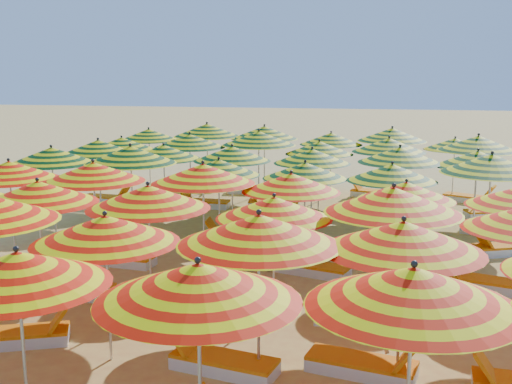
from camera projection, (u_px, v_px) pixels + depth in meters
ground at (252, 258)px, 16.21m from camera, size 120.00×120.00×0.00m
umbrella_2 at (17, 269)px, 8.15m from camera, size 2.85×2.85×2.52m
umbrella_3 at (198, 283)px, 7.41m from camera, size 2.75×2.75×2.60m
umbrella_4 at (413, 287)px, 7.21m from camera, size 2.67×2.67×2.62m
umbrella_8 at (105, 229)px, 10.15m from camera, size 2.43×2.43×2.51m
umbrella_9 at (259, 230)px, 9.61m from camera, size 2.53×2.53×2.66m
umbrella_10 at (403, 236)px, 9.49m from camera, size 3.04×3.04×2.58m
umbrella_13 at (38, 192)px, 12.94m from camera, size 2.76×2.76×2.56m
umbrella_14 at (148, 197)px, 12.42m from camera, size 3.18×3.18×2.57m
umbrella_15 at (274, 208)px, 12.22m from camera, size 2.91×2.91×2.39m
umbrella_16 at (393, 200)px, 11.64m from camera, size 3.06×3.06×2.68m
umbrella_18 at (9, 170)px, 15.76m from camera, size 2.48×2.48×2.55m
umbrella_19 at (93, 172)px, 15.22m from camera, size 3.12×3.12×2.60m
umbrella_20 at (203, 174)px, 14.96m from camera, size 3.20×3.20×2.60m
umbrella_21 at (291, 183)px, 14.67m from camera, size 2.94×2.94×2.43m
umbrella_22 at (406, 191)px, 14.20m from camera, size 2.38×2.38×2.31m
umbrella_24 at (52, 156)px, 18.15m from camera, size 3.05×3.05×2.59m
umbrella_25 at (131, 155)px, 17.64m from camera, size 2.89×2.89×2.69m
umbrella_26 at (219, 167)px, 17.23m from camera, size 2.68×2.68×2.38m
umbrella_27 at (305, 171)px, 16.70m from camera, size 2.91×2.91×2.37m
umbrella_28 at (392, 173)px, 16.14m from camera, size 2.66×2.66×2.42m
umbrella_29 at (492, 164)px, 15.99m from camera, size 2.70×2.70×2.69m
umbrella_30 at (98, 147)px, 20.41m from camera, size 2.81×2.81×2.54m
umbrella_31 at (164, 152)px, 19.84m from camera, size 2.63×2.63×2.45m
umbrella_32 at (232, 154)px, 19.24m from camera, size 2.73×2.73×2.48m
umbrella_33 at (312, 156)px, 18.99m from camera, size 2.89×2.89×2.43m
umbrella_34 at (400, 155)px, 18.45m from camera, size 2.47×2.47×2.56m
umbrella_35 at (478, 159)px, 17.92m from camera, size 3.14×3.14×2.52m
umbrella_36 at (122, 143)px, 22.49m from camera, size 2.99×2.99×2.39m
umbrella_37 at (190, 141)px, 21.89m from camera, size 2.99×2.99×2.57m
umbrella_38 at (259, 138)px, 21.79m from camera, size 2.53×2.53×2.68m
umbrella_39 at (319, 148)px, 21.20m from camera, size 2.55×2.55×2.40m
umbrella_40 at (389, 145)px, 20.88m from camera, size 2.52×2.52×2.55m
umbrella_41 at (478, 143)px, 20.24m from camera, size 3.20×3.20×2.70m
umbrella_42 at (149, 135)px, 24.80m from camera, size 3.01×3.01×2.46m
umbrella_43 at (207, 130)px, 24.35m from camera, size 2.67×2.67×2.71m
umbrella_44 at (264, 132)px, 23.92m from camera, size 3.31×3.31×2.66m
umbrella_45 at (331, 139)px, 23.50m from camera, size 2.35×2.35×2.45m
umbrella_46 at (392, 135)px, 23.16m from camera, size 2.80×2.80×2.66m
umbrella_47 at (455, 144)px, 22.78m from camera, size 2.91×2.91×2.34m
lounger_7 at (21, 336)px, 11.13m from camera, size 1.82×1.19×0.69m
lounger_8 at (222, 362)px, 10.14m from camera, size 1.82×0.93×0.69m
lounger_9 at (364, 365)px, 10.02m from camera, size 1.82×0.94×0.69m
lounger_12 at (71, 290)px, 13.42m from camera, size 1.76×0.67×0.69m
lounger_13 at (181, 302)px, 12.75m from camera, size 1.83×1.09×0.69m
lounger_14 at (242, 306)px, 12.51m from camera, size 1.82×0.99×0.69m
lounger_15 at (361, 314)px, 12.09m from camera, size 1.78×0.74×0.69m
lounger_16 at (119, 258)px, 15.64m from camera, size 1.79×0.79×0.69m
lounger_17 at (311, 268)px, 14.90m from camera, size 1.83×1.05×0.69m
lounger_18 at (484, 283)px, 13.86m from camera, size 1.83×1.07×0.69m
lounger_19 at (237, 239)px, 17.42m from camera, size 1.77×0.70×0.69m
lounger_20 at (369, 249)px, 16.43m from camera, size 1.83×1.07×0.69m
lounger_21 at (505, 248)px, 16.49m from camera, size 1.82×1.21×0.69m
lounger_22 at (252, 220)px, 19.52m from camera, size 1.78×0.76×0.69m
lounger_23 at (494, 230)px, 18.35m from camera, size 1.83×1.12×0.69m
lounger_24 at (108, 199)px, 22.72m from camera, size 1.78×0.76×0.69m
lounger_25 at (203, 203)px, 22.01m from camera, size 1.74×0.61×0.69m
lounger_26 at (272, 203)px, 21.95m from camera, size 1.77×0.72×0.69m
lounger_27 at (371, 207)px, 21.33m from camera, size 1.80×0.86×0.69m
lounger_28 at (493, 213)px, 20.47m from camera, size 1.83×1.06×0.69m
lounger_29 at (196, 187)px, 24.95m from camera, size 1.81×0.91×0.69m
lounger_30 at (252, 189)px, 24.49m from camera, size 1.79×0.78×0.69m
lounger_31 at (373, 193)px, 23.76m from camera, size 1.82×0.99×0.69m
lounger_32 at (470, 198)px, 22.81m from camera, size 1.82×1.26×0.69m
beachgoer_b at (281, 241)px, 15.02m from camera, size 0.81×0.69×1.46m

